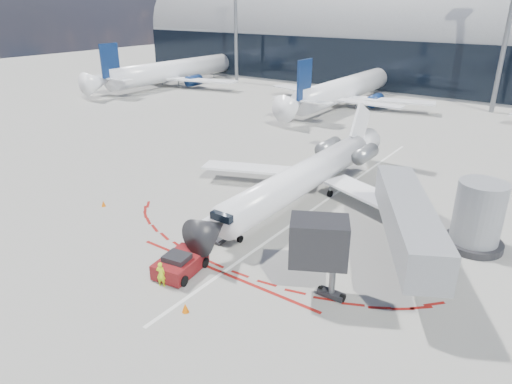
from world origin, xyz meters
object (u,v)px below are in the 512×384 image
Objects in this scene: pushback_tug at (180,264)px; regional_jet at (310,173)px; uld_container at (216,229)px; ramp_worker at (161,274)px.

regional_jet is at bearing 78.65° from pushback_tug.
regional_jet is 14.97× the size of uld_container.
uld_container is at bearing 93.46° from pushback_tug.
regional_jet reaches higher than pushback_tug.
regional_jet is 15.24m from pushback_tug.
regional_jet is 10.77m from uld_container.
pushback_tug is 3.05× the size of uld_container.
pushback_tug is (-0.68, -15.14, -1.64)m from regional_jet.
regional_jet is 4.91× the size of pushback_tug.
regional_jet reaches higher than ramp_worker.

